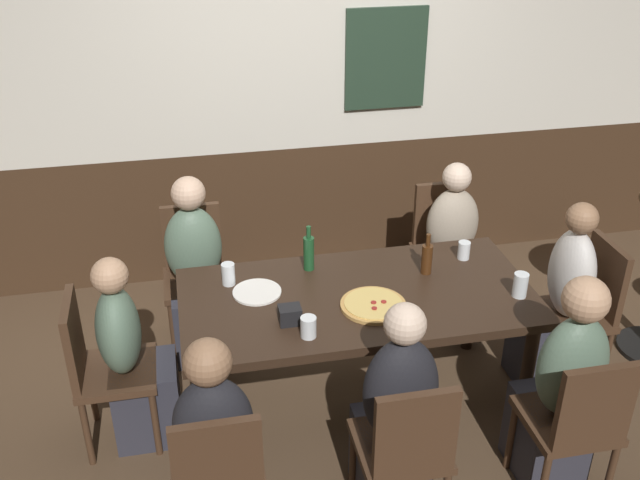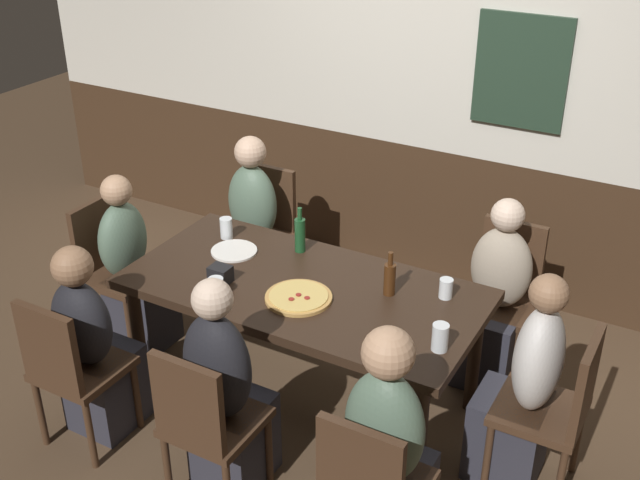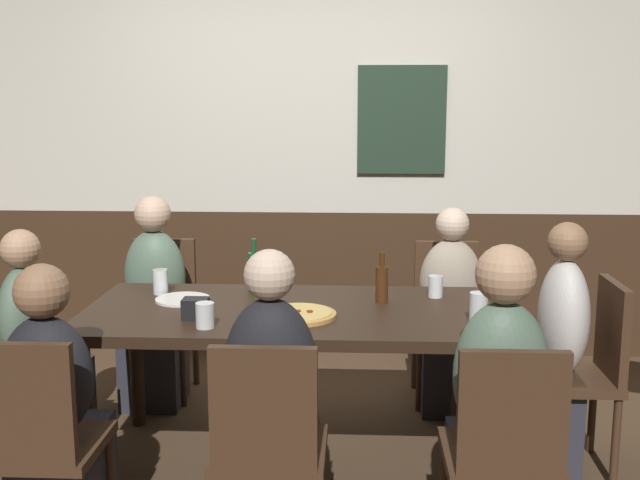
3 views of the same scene
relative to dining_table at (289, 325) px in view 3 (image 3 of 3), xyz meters
The scene contains 26 objects.
ground_plane 0.66m from the dining_table, ahead, with size 12.00×12.00×0.00m, color #4C3826.
wall_back 1.77m from the dining_table, 89.86° to the left, with size 6.40×0.13×2.60m.
dining_table is the anchor object (origin of this frame).
chair_mid_near 0.89m from the dining_table, 90.00° to the right, with size 0.40×0.40×0.88m.
chair_right_far 1.21m from the dining_table, 46.88° to the left, with size 0.40×0.40×0.88m.
chair_right_near 1.21m from the dining_table, 46.88° to the right, with size 0.40×0.40×0.88m.
chair_head_east 1.36m from the dining_table, ahead, with size 0.40×0.40×0.88m.
chair_left_far 1.21m from the dining_table, 133.12° to the left, with size 0.40×0.40×0.88m.
chair_left_near 1.21m from the dining_table, 133.12° to the right, with size 0.40×0.40×0.88m.
chair_head_west 1.36m from the dining_table, behind, with size 0.40×0.40×0.88m.
person_mid_near 0.73m from the dining_table, 90.00° to the right, with size 0.34×0.37×1.16m.
person_right_far 1.10m from the dining_table, 40.93° to the left, with size 0.34×0.37×1.11m.
person_right_near 1.10m from the dining_table, 41.07° to the right, with size 0.34×0.37×1.19m.
person_head_east 1.20m from the dining_table, ahead, with size 0.37×0.34×1.15m.
person_left_far 1.10m from the dining_table, 138.98° to the left, with size 0.34×0.37×1.16m.
person_left_near 1.10m from the dining_table, 139.06° to the right, with size 0.34×0.37×1.10m.
person_head_west 1.20m from the dining_table, behind, with size 0.37×0.34×1.10m.
pizza 0.16m from the dining_table, 69.40° to the right, with size 0.34×0.34×0.03m.
pint_glass_stout 0.74m from the dining_table, 19.90° to the left, with size 0.07×0.07×0.10m.
tumbler_water 0.47m from the dining_table, 136.12° to the right, with size 0.08×0.08×0.11m.
pint_glass_amber 0.71m from the dining_table, 159.57° to the left, with size 0.07×0.07×0.12m.
tumbler_short 0.85m from the dining_table, 12.65° to the right, with size 0.08×0.08×0.13m.
beer_bottle_green 0.41m from the dining_table, 122.90° to the left, with size 0.06×0.06×0.27m.
beer_bottle_brown 0.48m from the dining_table, 18.23° to the left, with size 0.06×0.06×0.24m.
plate_white_large 0.54m from the dining_table, 166.88° to the left, with size 0.26×0.26×0.01m, color white.
condiment_caddy 0.45m from the dining_table, 155.17° to the right, with size 0.11×0.09×0.09m, color black.
Camera 3 is at (0.31, -3.38, 1.67)m, focal length 43.32 mm.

